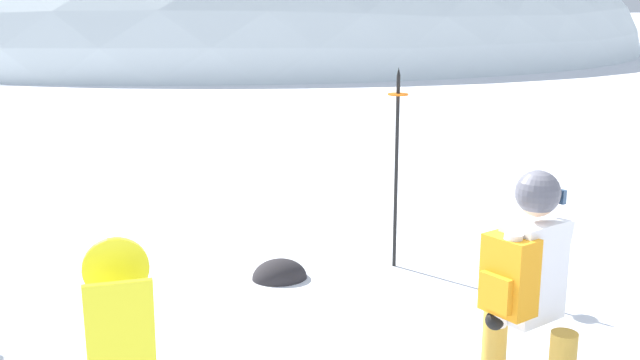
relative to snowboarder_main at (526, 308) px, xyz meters
name	(u,v)px	position (x,y,z in m)	size (l,w,h in m)	color
ridge_peak_main	(248,48)	(6.21, 39.49, -0.92)	(43.43, 39.09, 16.71)	white
snowboarder_main	(526,308)	(0.00, 0.00, 0.00)	(0.81, 1.75, 1.71)	orange
piste_marker_far	(397,156)	(0.51, 3.21, 0.22)	(0.20, 0.20, 2.00)	black
rock_dark	(280,278)	(-0.68, 3.20, -0.92)	(0.54, 0.46, 0.38)	#282628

